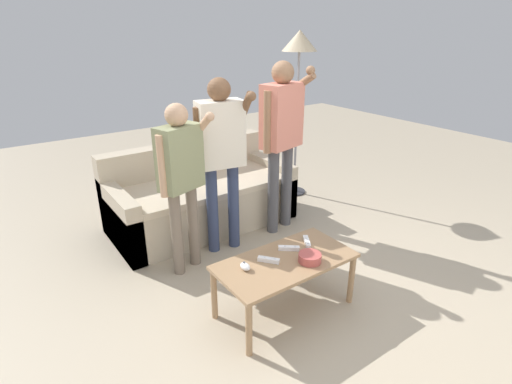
{
  "coord_description": "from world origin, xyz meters",
  "views": [
    {
      "loc": [
        -1.73,
        -1.86,
        1.94
      ],
      "look_at": [
        -0.09,
        0.46,
        0.75
      ],
      "focal_mm": 28.14,
      "sensor_mm": 36.0,
      "label": 1
    }
  ],
  "objects_px": {
    "player_left": "(181,171)",
    "game_remote_wand_spare": "(289,248)",
    "couch": "(200,197)",
    "coffee_table": "(285,267)",
    "snack_bowl": "(310,258)",
    "floor_lamp": "(299,51)",
    "game_remote_wand_near": "(307,242)",
    "player_right": "(282,129)",
    "player_center": "(221,147)",
    "game_remote_wand_far": "(269,260)",
    "game_remote_nunchuk": "(245,266)"
  },
  "relations": [
    {
      "from": "floor_lamp",
      "to": "game_remote_wand_spare",
      "type": "xyz_separation_m",
      "value": [
        -1.41,
        -1.59,
        -1.24
      ]
    },
    {
      "from": "player_center",
      "to": "game_remote_wand_far",
      "type": "bearing_deg",
      "value": -102.42
    },
    {
      "from": "couch",
      "to": "game_remote_wand_far",
      "type": "bearing_deg",
      "value": -100.27
    },
    {
      "from": "couch",
      "to": "game_remote_wand_spare",
      "type": "relative_size",
      "value": 12.8
    },
    {
      "from": "game_remote_wand_far",
      "to": "player_right",
      "type": "bearing_deg",
      "value": 48.15
    },
    {
      "from": "player_left",
      "to": "game_remote_wand_spare",
      "type": "distance_m",
      "value": 1.03
    },
    {
      "from": "player_right",
      "to": "game_remote_wand_spare",
      "type": "xyz_separation_m",
      "value": [
        -0.67,
        -0.95,
        -0.6
      ]
    },
    {
      "from": "snack_bowl",
      "to": "player_right",
      "type": "xyz_separation_m",
      "value": [
        0.65,
        1.15,
        0.59
      ]
    },
    {
      "from": "game_remote_wand_near",
      "to": "game_remote_wand_spare",
      "type": "distance_m",
      "value": 0.17
    },
    {
      "from": "player_left",
      "to": "game_remote_wand_far",
      "type": "xyz_separation_m",
      "value": [
        0.22,
        -0.86,
        -0.45
      ]
    },
    {
      "from": "couch",
      "to": "player_left",
      "type": "distance_m",
      "value": 1.04
    },
    {
      "from": "floor_lamp",
      "to": "player_right",
      "type": "distance_m",
      "value": 1.17
    },
    {
      "from": "game_remote_wand_near",
      "to": "game_remote_nunchuk",
      "type": "bearing_deg",
      "value": -178.0
    },
    {
      "from": "floor_lamp",
      "to": "game_remote_wand_near",
      "type": "height_order",
      "value": "floor_lamp"
    },
    {
      "from": "snack_bowl",
      "to": "floor_lamp",
      "type": "height_order",
      "value": "floor_lamp"
    },
    {
      "from": "game_remote_wand_near",
      "to": "coffee_table",
      "type": "bearing_deg",
      "value": -163.16
    },
    {
      "from": "coffee_table",
      "to": "game_remote_nunchuk",
      "type": "height_order",
      "value": "game_remote_nunchuk"
    },
    {
      "from": "snack_bowl",
      "to": "game_remote_nunchuk",
      "type": "bearing_deg",
      "value": 157.52
    },
    {
      "from": "game_remote_nunchuk",
      "to": "game_remote_wand_near",
      "type": "relative_size",
      "value": 0.57
    },
    {
      "from": "coffee_table",
      "to": "snack_bowl",
      "type": "xyz_separation_m",
      "value": [
        0.12,
        -0.11,
        0.08
      ]
    },
    {
      "from": "couch",
      "to": "game_remote_nunchuk",
      "type": "distance_m",
      "value": 1.61
    },
    {
      "from": "couch",
      "to": "player_right",
      "type": "relative_size",
      "value": 1.11
    },
    {
      "from": "couch",
      "to": "floor_lamp",
      "type": "distance_m",
      "value": 1.93
    },
    {
      "from": "couch",
      "to": "player_right",
      "type": "bearing_deg",
      "value": -42.67
    },
    {
      "from": "snack_bowl",
      "to": "player_center",
      "type": "xyz_separation_m",
      "value": [
        -0.02,
        1.13,
        0.53
      ]
    },
    {
      "from": "coffee_table",
      "to": "game_remote_wand_near",
      "type": "distance_m",
      "value": 0.29
    },
    {
      "from": "game_remote_wand_far",
      "to": "player_center",
      "type": "bearing_deg",
      "value": 77.58
    },
    {
      "from": "game_remote_wand_near",
      "to": "couch",
      "type": "bearing_deg",
      "value": 93.88
    },
    {
      "from": "game_remote_wand_near",
      "to": "player_left",
      "type": "bearing_deg",
      "value": 126.2
    },
    {
      "from": "player_left",
      "to": "snack_bowl",
      "type": "bearing_deg",
      "value": -65.94
    },
    {
      "from": "player_left",
      "to": "game_remote_wand_near",
      "type": "bearing_deg",
      "value": -53.8
    },
    {
      "from": "game_remote_wand_spare",
      "to": "snack_bowl",
      "type": "bearing_deg",
      "value": -84.21
    },
    {
      "from": "couch",
      "to": "coffee_table",
      "type": "xyz_separation_m",
      "value": [
        -0.17,
        -1.6,
        0.08
      ]
    },
    {
      "from": "floor_lamp",
      "to": "player_right",
      "type": "bearing_deg",
      "value": -139.13
    },
    {
      "from": "game_remote_nunchuk",
      "to": "player_left",
      "type": "relative_size",
      "value": 0.06
    },
    {
      "from": "coffee_table",
      "to": "snack_bowl",
      "type": "height_order",
      "value": "snack_bowl"
    },
    {
      "from": "game_remote_wand_near",
      "to": "player_center",
      "type": "bearing_deg",
      "value": 100.37
    },
    {
      "from": "coffee_table",
      "to": "player_right",
      "type": "height_order",
      "value": "player_right"
    },
    {
      "from": "game_remote_nunchuk",
      "to": "coffee_table",
      "type": "bearing_deg",
      "value": -11.89
    },
    {
      "from": "player_right",
      "to": "couch",
      "type": "bearing_deg",
      "value": 137.33
    },
    {
      "from": "game_remote_wand_near",
      "to": "floor_lamp",
      "type": "bearing_deg",
      "value": 52.11
    },
    {
      "from": "player_center",
      "to": "player_right",
      "type": "xyz_separation_m",
      "value": [
        0.67,
        0.02,
        0.06
      ]
    },
    {
      "from": "floor_lamp",
      "to": "player_left",
      "type": "bearing_deg",
      "value": -157.3
    },
    {
      "from": "player_left",
      "to": "game_remote_wand_spare",
      "type": "bearing_deg",
      "value": -62.0
    },
    {
      "from": "player_center",
      "to": "game_remote_wand_far",
      "type": "relative_size",
      "value": 10.9
    },
    {
      "from": "player_left",
      "to": "game_remote_wand_near",
      "type": "relative_size",
      "value": 9.08
    },
    {
      "from": "player_left",
      "to": "player_center",
      "type": "bearing_deg",
      "value": 14.12
    },
    {
      "from": "coffee_table",
      "to": "game_remote_wand_near",
      "type": "xyz_separation_m",
      "value": [
        0.27,
        0.08,
        0.07
      ]
    },
    {
      "from": "snack_bowl",
      "to": "player_left",
      "type": "distance_m",
      "value": 1.2
    },
    {
      "from": "player_center",
      "to": "game_remote_wand_far",
      "type": "height_order",
      "value": "player_center"
    }
  ]
}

